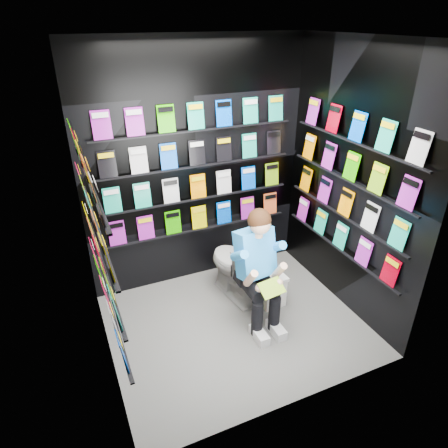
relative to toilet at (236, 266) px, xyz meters
name	(u,v)px	position (x,y,z in m)	size (l,w,h in m)	color
floor	(236,324)	(-0.21, -0.45, -0.37)	(2.40, 2.40, 0.00)	slate
ceiling	(241,37)	(-0.21, -0.45, 2.23)	(2.40, 2.40, 0.00)	white
wall_back	(197,169)	(-0.21, 0.55, 0.93)	(2.40, 0.04, 2.60)	black
wall_front	(305,267)	(-0.21, -1.45, 0.93)	(2.40, 0.04, 2.60)	black
wall_left	(91,234)	(-1.41, -0.45, 0.93)	(0.04, 2.00, 2.60)	black
wall_right	(351,185)	(0.99, -0.45, 0.93)	(0.04, 2.00, 2.60)	black
comics_back	(198,170)	(-0.21, 0.52, 0.94)	(2.10, 0.06, 1.37)	orange
comics_left	(95,233)	(-1.38, -0.45, 0.94)	(0.06, 1.70, 1.37)	orange
comics_right	(349,185)	(0.96, -0.45, 0.94)	(0.06, 1.70, 1.37)	orange
toilet	(236,266)	(0.00, 0.00, 0.00)	(0.42, 0.75, 0.73)	silver
longbox	(266,285)	(0.27, -0.19, -0.21)	(0.24, 0.43, 0.32)	white
longbox_lid	(267,272)	(0.27, -0.19, -0.03)	(0.26, 0.45, 0.03)	white
reader	(254,253)	(0.00, -0.38, 0.38)	(0.48, 0.70, 1.30)	#3093EC
held_comic	(272,288)	(0.00, -0.73, 0.21)	(0.24, 0.01, 0.16)	green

